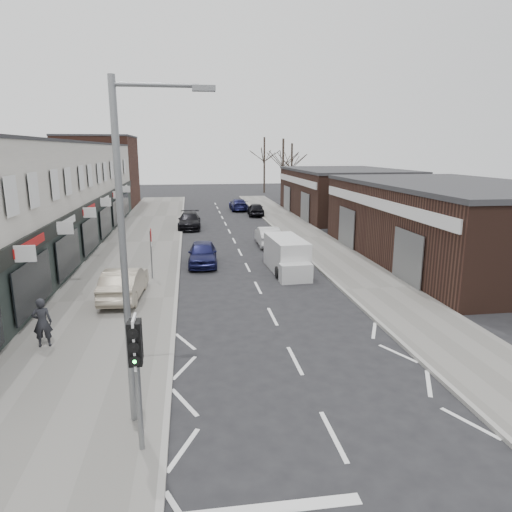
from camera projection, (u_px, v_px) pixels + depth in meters
name	position (u px, v px, depth m)	size (l,w,h in m)	color
ground	(311.00, 392.00, 12.69)	(160.00, 160.00, 0.00)	black
pavement_left	(141.00, 242.00, 32.93)	(5.50, 64.00, 0.12)	slate
pavement_right	(309.00, 238.00, 34.69)	(3.50, 64.00, 0.12)	slate
shop_terrace_left	(25.00, 199.00, 28.78)	(8.00, 41.00, 7.10)	silver
brick_block_far	(99.00, 173.00, 53.25)	(8.00, 10.00, 8.00)	#45261D
right_unit_near	(453.00, 224.00, 27.43)	(10.00, 18.00, 4.50)	#361F18
right_unit_far	(344.00, 193.00, 46.70)	(10.00, 16.00, 4.50)	#361F18
tree_far_a	(283.00, 201.00, 60.21)	(3.60, 3.60, 8.00)	#382D26
tree_far_b	(291.00, 196.00, 66.35)	(3.60, 3.60, 7.50)	#382D26
tree_far_c	(264.00, 193.00, 71.71)	(3.60, 3.60, 8.50)	#382D26
traffic_light	(136.00, 353.00, 9.58)	(0.28, 0.60, 3.10)	slate
street_lamp	(130.00, 240.00, 10.24)	(2.23, 0.22, 8.00)	slate
warning_sign	(151.00, 239.00, 23.03)	(0.12, 0.80, 2.70)	slate
white_van	(287.00, 256.00, 25.15)	(1.88, 4.85, 1.86)	silver
sedan_on_pavement	(124.00, 283.00, 20.23)	(1.49, 4.28, 1.41)	#9E937F
pedestrian	(42.00, 323.00, 15.21)	(0.62, 0.41, 1.70)	black
parked_car_left_a	(203.00, 253.00, 26.61)	(1.63, 4.06, 1.38)	#151743
parked_car_left_b	(189.00, 221.00, 39.00)	(1.88, 4.63, 1.34)	black
parked_car_right_a	(268.00, 236.00, 32.08)	(1.42, 4.08, 1.34)	silver
parked_car_right_b	(256.00, 209.00, 46.54)	(1.56, 3.87, 1.32)	black
parked_car_right_c	(238.00, 204.00, 50.75)	(1.81, 4.46, 1.30)	#151641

